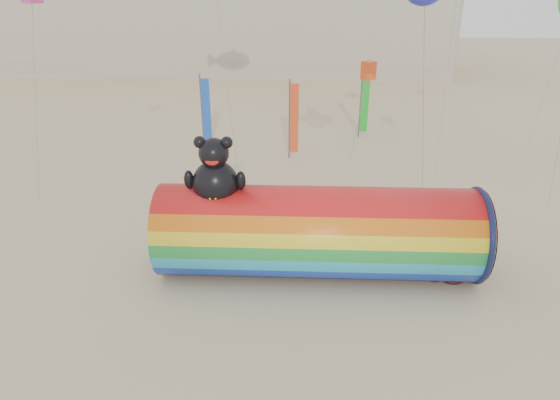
{
  "coord_description": "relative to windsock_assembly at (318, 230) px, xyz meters",
  "views": [
    {
      "loc": [
        1.34,
        -17.9,
        11.37
      ],
      "look_at": [
        0.5,
        1.5,
        2.4
      ],
      "focal_mm": 32.0,
      "sensor_mm": 36.0,
      "label": 1
    }
  ],
  "objects": [
    {
      "name": "ground",
      "position": [
        -2.08,
        0.28,
        -1.95
      ],
      "size": [
        160.0,
        160.0,
        0.0
      ],
      "primitive_type": "plane",
      "color": "#CCB58C",
      "rests_on": "ground"
    },
    {
      "name": "kite_handler",
      "position": [
        3.62,
        1.15,
        -1.11
      ],
      "size": [
        0.68,
        0.53,
        1.67
      ],
      "primitive_type": "imported",
      "rotation": [
        0.0,
        0.0,
        3.38
      ],
      "color": "slate",
      "rests_on": "ground"
    },
    {
      "name": "festival_banners",
      "position": [
        -1.55,
        15.85,
        0.69
      ],
      "size": [
        11.66,
        4.93,
        5.2
      ],
      "color": "#59595E",
      "rests_on": "ground"
    },
    {
      "name": "fabric_bundle",
      "position": [
        4.9,
        -0.29,
        -1.77
      ],
      "size": [
        2.62,
        1.35,
        0.41
      ],
      "color": "#380A0C",
      "rests_on": "ground"
    },
    {
      "name": "windsock_assembly",
      "position": [
        0.0,
        0.0,
        0.0
      ],
      "size": [
        12.72,
        3.87,
        5.86
      ],
      "color": "red",
      "rests_on": "ground"
    }
  ]
}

